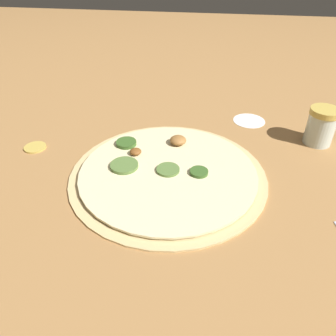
# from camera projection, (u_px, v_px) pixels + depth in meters

# --- Properties ---
(ground_plane) EXTENTS (3.00, 3.00, 0.00)m
(ground_plane) POSITION_uv_depth(u_px,v_px,m) (168.00, 176.00, 0.61)
(ground_plane) COLOR #9E703F
(pizza) EXTENTS (0.36, 0.36, 0.03)m
(pizza) POSITION_uv_depth(u_px,v_px,m) (167.00, 172.00, 0.61)
(pizza) COLOR #D6B77A
(pizza) RESTS_ON ground_plane
(spice_jar) EXTENTS (0.06, 0.06, 0.08)m
(spice_jar) POSITION_uv_depth(u_px,v_px,m) (321.00, 126.00, 0.68)
(spice_jar) COLOR silver
(spice_jar) RESTS_ON ground_plane
(loose_cap) EXTENTS (0.05, 0.05, 0.01)m
(loose_cap) POSITION_uv_depth(u_px,v_px,m) (35.00, 147.00, 0.69)
(loose_cap) COLOR gold
(loose_cap) RESTS_ON ground_plane
(flour_patch) EXTENTS (0.08, 0.08, 0.00)m
(flour_patch) POSITION_uv_depth(u_px,v_px,m) (249.00, 121.00, 0.79)
(flour_patch) COLOR white
(flour_patch) RESTS_ON ground_plane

